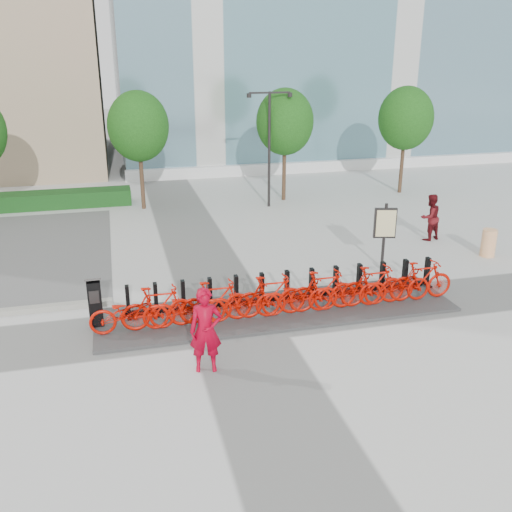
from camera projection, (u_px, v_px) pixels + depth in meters
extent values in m
plane|color=#BABAB4|center=(233.00, 322.00, 14.78)|extent=(120.00, 120.00, 0.00)
cube|color=#103C10|center=(63.00, 199.00, 25.55)|extent=(6.00, 1.20, 0.70)
cylinder|color=#442F22|center=(142.00, 175.00, 24.87)|extent=(0.18, 0.18, 3.00)
ellipsoid|color=#0F330D|center=(138.00, 126.00, 24.15)|extent=(2.60, 2.60, 2.99)
cylinder|color=#442F22|center=(284.00, 168.00, 26.37)|extent=(0.18, 0.18, 3.00)
ellipsoid|color=#0F330D|center=(285.00, 122.00, 25.65)|extent=(2.60, 2.60, 2.99)
cylinder|color=#442F22|center=(402.00, 162.00, 27.75)|extent=(0.18, 0.18, 3.00)
ellipsoid|color=#0F330D|center=(406.00, 118.00, 27.04)|extent=(2.60, 2.60, 2.99)
cylinder|color=black|center=(269.00, 151.00, 24.89)|extent=(0.12, 0.12, 5.00)
cube|color=black|center=(259.00, 93.00, 23.95)|extent=(0.90, 0.08, 0.08)
cube|color=black|center=(280.00, 92.00, 24.16)|extent=(0.90, 0.08, 0.08)
cylinder|color=black|center=(249.00, 95.00, 23.88)|extent=(0.20, 0.20, 0.18)
cylinder|color=black|center=(290.00, 95.00, 24.29)|extent=(0.20, 0.20, 0.18)
cube|color=#393939|center=(278.00, 310.00, 15.34)|extent=(9.60, 2.40, 0.08)
imported|color=#B30C01|center=(129.00, 313.00, 13.94)|extent=(1.93, 0.67, 1.01)
imported|color=#B30C01|center=(159.00, 307.00, 14.09)|extent=(1.87, 0.53, 1.13)
imported|color=#B30C01|center=(188.00, 307.00, 14.27)|extent=(1.93, 0.67, 1.01)
imported|color=#B30C01|center=(216.00, 302.00, 14.42)|extent=(1.87, 0.53, 1.13)
imported|color=#B30C01|center=(244.00, 301.00, 14.60)|extent=(1.93, 0.67, 1.01)
imported|color=#B30C01|center=(271.00, 296.00, 14.75)|extent=(1.87, 0.53, 1.13)
imported|color=#B30C01|center=(297.00, 295.00, 14.94)|extent=(1.93, 0.67, 1.01)
imported|color=#B30C01|center=(323.00, 290.00, 15.08)|extent=(1.87, 0.53, 1.13)
imported|color=#B30C01|center=(348.00, 290.00, 15.27)|extent=(1.93, 0.67, 1.01)
imported|color=#B30C01|center=(373.00, 285.00, 15.41)|extent=(1.87, 0.53, 1.13)
imported|color=#B30C01|center=(397.00, 285.00, 15.60)|extent=(1.93, 0.67, 1.01)
imported|color=#B30C01|center=(421.00, 280.00, 15.75)|extent=(1.87, 0.53, 1.13)
cube|color=black|center=(95.00, 303.00, 14.23)|extent=(0.35, 0.30, 1.19)
cube|color=black|center=(93.00, 280.00, 14.02)|extent=(0.42, 0.36, 0.16)
cube|color=black|center=(94.00, 297.00, 14.01)|extent=(0.24, 0.03, 0.33)
imported|color=#990018|center=(206.00, 330.00, 12.24)|extent=(0.76, 0.55, 1.92)
imported|color=#530D12|center=(430.00, 217.00, 20.91)|extent=(0.98, 0.85, 1.72)
cylinder|color=#FF7200|center=(489.00, 243.00, 19.35)|extent=(0.63, 0.63, 0.94)
cylinder|color=black|center=(384.00, 236.00, 18.09)|extent=(0.10, 0.10, 2.14)
cube|color=black|center=(385.00, 223.00, 17.94)|extent=(0.70, 0.27, 0.97)
cube|color=beige|center=(386.00, 224.00, 17.88)|extent=(0.59, 0.17, 0.86)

